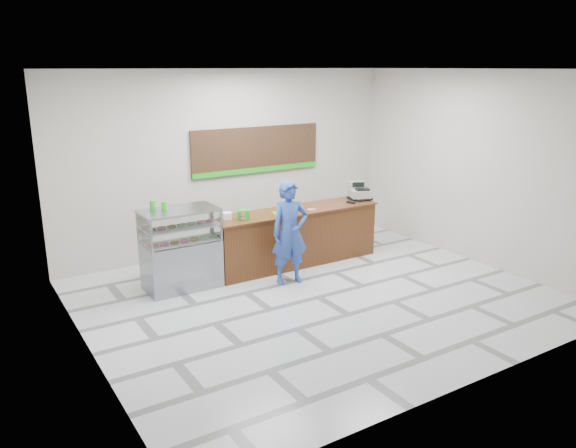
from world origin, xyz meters
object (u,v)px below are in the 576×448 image
sales_counter (295,237)px  display_case (181,248)px  cash_register (360,193)px  serving_tray (284,213)px  customer (290,233)px

sales_counter → display_case: size_ratio=2.45×
sales_counter → display_case: bearing=-180.0°
display_case → cash_register: cash_register is taller
sales_counter → serving_tray: serving_tray is taller
display_case → cash_register: size_ratio=2.73×
display_case → customer: (1.64, -0.74, 0.20)m
cash_register → serving_tray: (-1.82, -0.15, -0.12)m
cash_register → serving_tray: 1.83m
display_case → customer: size_ratio=0.76×
cash_register → sales_counter: bearing=-158.0°
display_case → serving_tray: bearing=-4.3°
cash_register → customer: size_ratio=0.28×
sales_counter → cash_register: cash_register is taller
display_case → customer: customer is taller
display_case → serving_tray: 1.93m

